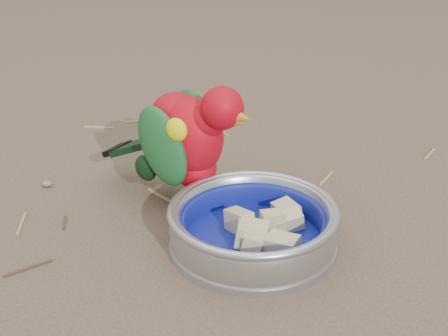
% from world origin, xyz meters
% --- Properties ---
extents(ground, '(60.00, 60.00, 0.00)m').
position_xyz_m(ground, '(0.00, 0.00, 0.00)').
color(ground, brown).
extents(food_bowl, '(0.22, 0.22, 0.02)m').
position_xyz_m(food_bowl, '(0.06, 0.01, 0.01)').
color(food_bowl, '#B2B2BA').
rests_on(food_bowl, ground).
extents(bowl_wall, '(0.22, 0.22, 0.04)m').
position_xyz_m(bowl_wall, '(0.06, 0.01, 0.04)').
color(bowl_wall, '#B2B2BA').
rests_on(bowl_wall, food_bowl).
extents(fruit_wedges, '(0.13, 0.13, 0.03)m').
position_xyz_m(fruit_wedges, '(0.06, 0.01, 0.03)').
color(fruit_wedges, '#D1B987').
rests_on(fruit_wedges, food_bowl).
extents(lory_parrot, '(0.25, 0.17, 0.19)m').
position_xyz_m(lory_parrot, '(-0.06, 0.10, 0.09)').
color(lory_parrot, '#B00614').
rests_on(lory_parrot, ground).
extents(ground_debris, '(0.90, 0.80, 0.01)m').
position_xyz_m(ground_debris, '(-0.04, 0.00, 0.00)').
color(ground_debris, tan).
rests_on(ground_debris, ground).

